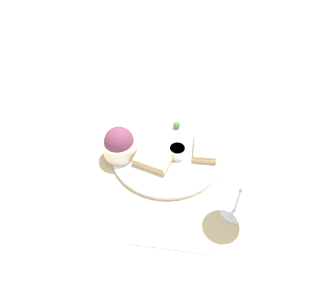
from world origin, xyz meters
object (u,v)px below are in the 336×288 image
at_px(wine_glass, 243,183).
at_px(napkin, 262,152).
at_px(sauce_ramekin, 177,151).
at_px(cheese_toast_far, 205,148).
at_px(salad_bowl, 119,144).
at_px(fork, 169,247).
at_px(cheese_toast_near, 153,159).

bearing_deg(wine_glass, napkin, -62.79).
distance_m(sauce_ramekin, cheese_toast_far, 0.08).
height_order(salad_bowl, cheese_toast_far, salad_bowl).
xyz_separation_m(wine_glass, fork, (0.01, 0.18, -0.11)).
bearing_deg(wine_glass, cheese_toast_far, -14.91).
relative_size(cheese_toast_far, wine_glass, 0.70).
relative_size(cheese_toast_far, napkin, 0.60).
bearing_deg(fork, salad_bowl, -7.68).
relative_size(salad_bowl, napkin, 0.50).
xyz_separation_m(cheese_toast_near, wine_glass, (-0.22, -0.09, 0.09)).
bearing_deg(napkin, cheese_toast_near, 64.68).
bearing_deg(fork, sauce_ramekin, -38.97).
height_order(cheese_toast_far, wine_glass, wine_glass).
relative_size(salad_bowl, wine_glass, 0.58).
height_order(salad_bowl, napkin, salad_bowl).
relative_size(sauce_ramekin, wine_glass, 0.32).
height_order(salad_bowl, sauce_ramekin, salad_bowl).
height_order(cheese_toast_near, napkin, cheese_toast_near).
relative_size(cheese_toast_near, fork, 0.77).
bearing_deg(napkin, fork, 102.90).
bearing_deg(wine_glass, fork, 86.98).
height_order(salad_bowl, fork, salad_bowl).
bearing_deg(sauce_ramekin, cheese_toast_far, -114.53).
bearing_deg(cheese_toast_far, napkin, -122.38).
distance_m(wine_glass, napkin, 0.23).
bearing_deg(cheese_toast_far, cheese_toast_near, 72.41).
bearing_deg(cheese_toast_near, napkin, -115.32).
bearing_deg(salad_bowl, cheese_toast_far, -122.28).
bearing_deg(cheese_toast_near, cheese_toast_far, -107.59).
height_order(wine_glass, napkin, wine_glass).
relative_size(cheese_toast_near, wine_glass, 0.70).
height_order(salad_bowl, wine_glass, wine_glass).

